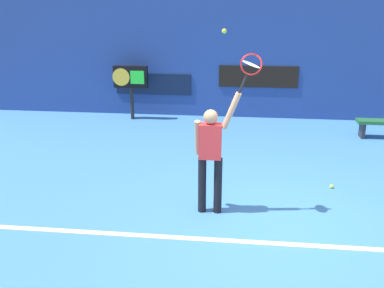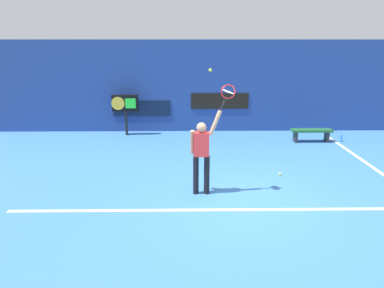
{
  "view_description": "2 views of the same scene",
  "coord_description": "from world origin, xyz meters",
  "px_view_note": "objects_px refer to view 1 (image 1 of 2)",
  "views": [
    {
      "loc": [
        -0.53,
        -5.75,
        3.24
      ],
      "look_at": [
        -1.27,
        0.81,
        0.97
      ],
      "focal_mm": 39.43,
      "sensor_mm": 36.0,
      "label": 1
    },
    {
      "loc": [
        -1.25,
        -7.23,
        3.43
      ],
      "look_at": [
        -1.13,
        1.11,
        0.96
      ],
      "focal_mm": 32.98,
      "sensor_mm": 36.0,
      "label": 2
    }
  ],
  "objects_px": {
    "spare_ball": "(332,186)",
    "tennis_player": "(211,152)",
    "tennis_ball": "(224,31)",
    "scoreboard_clock": "(131,79)",
    "tennis_racket": "(250,67)"
  },
  "relations": [
    {
      "from": "tennis_ball",
      "to": "spare_ball",
      "type": "relative_size",
      "value": 1.0
    },
    {
      "from": "tennis_racket",
      "to": "spare_ball",
      "type": "bearing_deg",
      "value": 35.42
    },
    {
      "from": "tennis_ball",
      "to": "scoreboard_clock",
      "type": "height_order",
      "value": "tennis_ball"
    },
    {
      "from": "scoreboard_clock",
      "to": "spare_ball",
      "type": "xyz_separation_m",
      "value": [
        4.73,
        -4.17,
        -1.12
      ]
    },
    {
      "from": "tennis_player",
      "to": "tennis_ball",
      "type": "bearing_deg",
      "value": -23.78
    },
    {
      "from": "spare_ball",
      "to": "tennis_player",
      "type": "bearing_deg",
      "value": -152.23
    },
    {
      "from": "tennis_ball",
      "to": "spare_ball",
      "type": "xyz_separation_m",
      "value": [
        1.96,
        1.2,
        -2.79
      ]
    },
    {
      "from": "tennis_player",
      "to": "spare_ball",
      "type": "distance_m",
      "value": 2.6
    },
    {
      "from": "tennis_ball",
      "to": "scoreboard_clock",
      "type": "relative_size",
      "value": 0.04
    },
    {
      "from": "tennis_player",
      "to": "tennis_ball",
      "type": "xyz_separation_m",
      "value": [
        0.17,
        -0.07,
        1.82
      ]
    },
    {
      "from": "scoreboard_clock",
      "to": "tennis_ball",
      "type": "bearing_deg",
      "value": -62.72
    },
    {
      "from": "tennis_player",
      "to": "spare_ball",
      "type": "relative_size",
      "value": 28.94
    },
    {
      "from": "tennis_racket",
      "to": "scoreboard_clock",
      "type": "xyz_separation_m",
      "value": [
        -3.15,
        5.3,
        -1.18
      ]
    },
    {
      "from": "scoreboard_clock",
      "to": "tennis_racket",
      "type": "bearing_deg",
      "value": -59.28
    },
    {
      "from": "tennis_racket",
      "to": "tennis_ball",
      "type": "distance_m",
      "value": 0.63
    }
  ]
}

